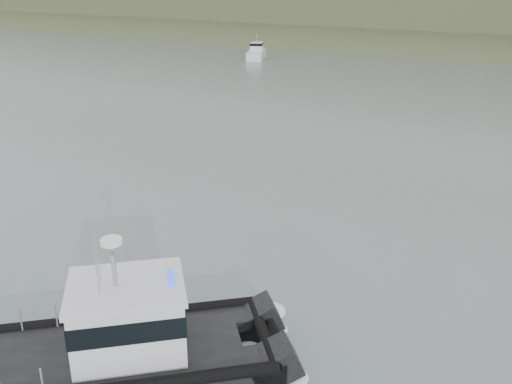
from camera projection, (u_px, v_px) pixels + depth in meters
ground at (147, 297)px, 22.39m from camera, size 400.00×400.00×0.00m
patrol_boat at (120, 341)px, 17.73m from camera, size 10.00×9.46×4.91m
motorboat at (257, 52)px, 83.93m from camera, size 4.58×6.94×3.63m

